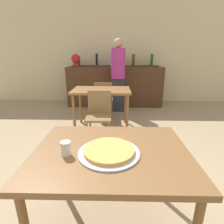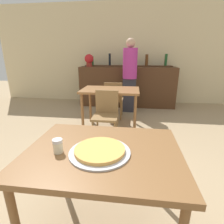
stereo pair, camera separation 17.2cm
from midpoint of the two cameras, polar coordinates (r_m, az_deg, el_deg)
name	(u,v)px [view 2 (the right image)]	position (r m, az deg, el deg)	size (l,w,h in m)	color
wall_back	(129,54)	(5.41, 6.41, 18.20)	(8.00, 0.05, 2.80)	beige
dining_table_near	(103,159)	(1.30, 1.03, -15.27)	(1.08, 0.83, 0.74)	brown
dining_table_far	(110,94)	(3.30, 0.96, 5.83)	(1.07, 0.70, 0.77)	brown
bar_counter	(127,87)	(4.97, 5.93, 8.26)	(2.60, 0.56, 1.08)	#4C2D19
bar_back_shelf	(128,64)	(5.05, 6.24, 15.28)	(2.39, 0.24, 0.35)	#4C2D19
chair_far_side_front	(106,112)	(2.85, -0.23, -0.12)	(0.40, 0.40, 0.83)	olive
chair_far_side_back	(114,98)	(3.85, 1.82, 4.72)	(0.40, 0.40, 0.83)	olive
pizza_tray	(100,151)	(1.21, 0.14, -12.67)	(0.42, 0.42, 0.04)	#B7B7BC
cheese_shaker	(58,146)	(1.23, -13.43, -10.79)	(0.07, 0.07, 0.10)	beige
person_standing	(130,74)	(4.34, 6.98, 12.34)	(0.34, 0.34, 1.75)	#2D2D38
potted_plant	(89,60)	(4.99, -6.48, 16.61)	(0.24, 0.24, 0.33)	maroon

